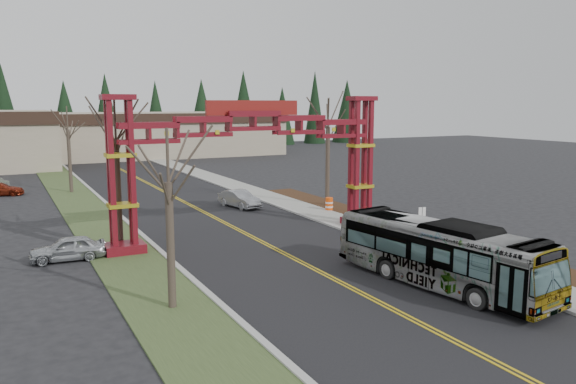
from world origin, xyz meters
TOP-DOWN VIEW (x-y plane):
  - ground at (0.00, 0.00)m, footprint 200.00×200.00m
  - road at (0.00, 25.00)m, footprint 12.00×110.00m
  - lane_line_left at (-0.12, 25.00)m, footprint 0.12×100.00m
  - lane_line_right at (0.12, 25.00)m, footprint 0.12×100.00m
  - curb_right at (6.15, 25.00)m, footprint 0.30×110.00m
  - sidewalk_right at (7.60, 25.00)m, footprint 2.60×110.00m
  - landscape_strip at (10.20, 10.00)m, footprint 2.60×50.00m
  - grass_median at (-8.00, 25.00)m, footprint 4.00×110.00m
  - curb_left at (-6.15, 25.00)m, footprint 0.30×110.00m
  - gateway_arch at (0.00, 18.00)m, footprint 18.20×1.60m
  - retail_building_east at (10.00, 79.95)m, footprint 38.00×20.30m
  - conifer_treeline at (0.25, 92.00)m, footprint 116.10×5.60m
  - transit_bus at (3.78, 5.43)m, footprint 4.17×11.37m
  - silver_sedan at (3.32, 28.38)m, footprint 2.43×4.50m
  - parked_car_near_a at (-11.00, 18.00)m, footprint 4.02×1.86m
  - bare_tree_median_near at (-8.00, 8.30)m, footprint 3.30×3.30m
  - bare_tree_median_mid at (-8.00, 19.07)m, footprint 3.31×3.31m
  - bare_tree_median_far at (-8.00, 42.91)m, footprint 3.33×3.33m
  - bare_tree_right_far at (10.00, 25.57)m, footprint 3.48×3.48m
  - street_sign at (9.09, 12.83)m, footprint 0.46×0.15m
  - barrel_south at (8.77, 17.78)m, footprint 0.58×0.58m
  - barrel_mid at (9.08, 18.79)m, footprint 0.59×0.59m
  - barrel_north at (8.89, 23.45)m, footprint 0.60×0.60m

SIDE VIEW (x-z plane):
  - ground at x=0.00m, z-range 0.00..0.00m
  - road at x=0.00m, z-range 0.00..0.02m
  - lane_line_left at x=-0.12m, z-range 0.02..0.03m
  - lane_line_right at x=0.12m, z-range 0.02..0.03m
  - grass_median at x=-8.00m, z-range 0.00..0.08m
  - landscape_strip at x=10.20m, z-range 0.00..0.12m
  - curb_right at x=6.15m, z-range 0.00..0.15m
  - curb_left at x=-6.15m, z-range 0.00..0.15m
  - sidewalk_right at x=7.60m, z-range 0.01..0.15m
  - barrel_south at x=8.77m, z-range 0.00..1.07m
  - barrel_mid at x=9.08m, z-range 0.00..1.09m
  - barrel_north at x=8.89m, z-range 0.00..1.11m
  - parked_car_near_a at x=-11.00m, z-range 0.00..1.33m
  - silver_sedan at x=3.32m, z-range 0.00..1.41m
  - street_sign at x=9.09m, z-range 0.45..2.52m
  - transit_bus at x=3.78m, z-range 0.00..3.09m
  - retail_building_east at x=10.00m, z-range 0.01..7.01m
  - bare_tree_median_near at x=-8.00m, z-range 1.52..8.96m
  - bare_tree_median_far at x=-8.00m, z-range 1.87..10.07m
  - gateway_arch at x=0.00m, z-range 1.53..10.43m
  - bare_tree_median_mid at x=-8.00m, z-range 2.08..10.71m
  - conifer_treeline at x=0.25m, z-range -0.01..12.99m
  - bare_tree_right_far at x=10.00m, z-range 2.08..10.93m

